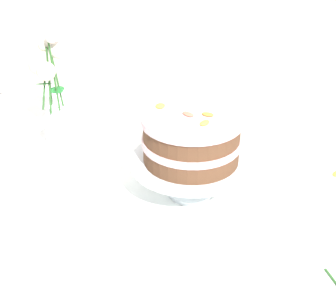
# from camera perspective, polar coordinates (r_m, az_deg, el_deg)

# --- Properties ---
(dining_table) EXTENTS (1.40, 1.00, 0.74)m
(dining_table) POSITION_cam_1_polar(r_m,az_deg,el_deg) (1.36, -1.93, -8.08)
(dining_table) COLOR white
(dining_table) RESTS_ON ground
(linen_napkin) EXTENTS (0.38, 0.38, 0.00)m
(linen_napkin) POSITION_cam_1_polar(r_m,az_deg,el_deg) (1.29, 2.42, -5.12)
(linen_napkin) COLOR white
(linen_napkin) RESTS_ON dining_table
(cake_stand) EXTENTS (0.29, 0.29, 0.10)m
(cake_stand) POSITION_cam_1_polar(r_m,az_deg,el_deg) (1.25, 2.50, -2.02)
(cake_stand) COLOR silver
(cake_stand) RESTS_ON linen_napkin
(layer_cake) EXTENTS (0.24, 0.24, 0.12)m
(layer_cake) POSITION_cam_1_polar(r_m,az_deg,el_deg) (1.21, 2.58, 1.04)
(layer_cake) COLOR brown
(layer_cake) RESTS_ON cake_stand
(flower_vase) EXTENTS (0.09, 0.10, 0.34)m
(flower_vase) POSITION_cam_1_polar(r_m,az_deg,el_deg) (1.47, -12.52, 5.26)
(flower_vase) COLOR silver
(flower_vase) RESTS_ON dining_table
(teacup) EXTENTS (0.13, 0.12, 0.07)m
(teacup) POSITION_cam_1_polar(r_m,az_deg,el_deg) (1.24, -15.95, -6.37)
(teacup) COLOR white
(teacup) RESTS_ON dining_table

